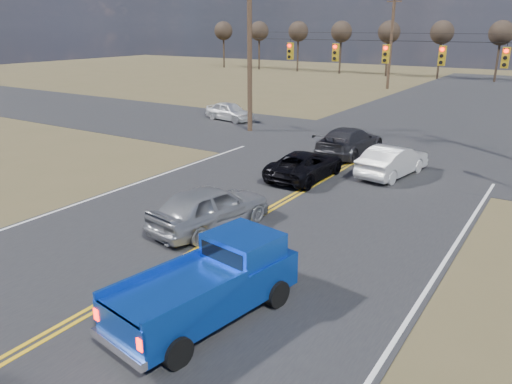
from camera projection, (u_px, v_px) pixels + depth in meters
The scene contains 12 objects.
ground at pixel (168, 268), 14.75m from camera, with size 160.00×160.00×0.00m, color brown.
road_main at pixel (318, 183), 22.72m from camera, with size 14.00×120.00×0.02m, color #28282B.
road_cross at pixel (378, 148), 29.09m from camera, with size 120.00×12.00×0.02m, color #28282B.
signal_gantry at pixel (393, 59), 27.05m from camera, with size 19.60×4.83×10.00m.
utility_poles at pixel (380, 56), 26.63m from camera, with size 19.60×58.32×10.00m.
treeline at pixel (430, 42), 34.42m from camera, with size 87.00×117.80×7.40m.
pickup_truck at pixel (211, 284), 11.99m from camera, with size 2.63×5.19×1.86m.
silver_suv at pixel (210, 207), 17.36m from camera, with size 1.88×4.67×1.59m, color gray.
black_suv at pixel (306, 165), 23.16m from camera, with size 2.16×4.68×1.30m, color black.
white_car_queue at pixel (393, 161), 23.50m from camera, with size 1.56×4.46×1.47m, color white.
dgrey_car_queue at pixel (350, 141), 27.27m from camera, with size 2.15×5.28×1.53m, color #303034.
cross_car_west at pixel (230, 111), 37.25m from camera, with size 4.02×1.62×1.37m, color white.
Camera 1 is at (9.38, -9.74, 6.82)m, focal length 35.00 mm.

